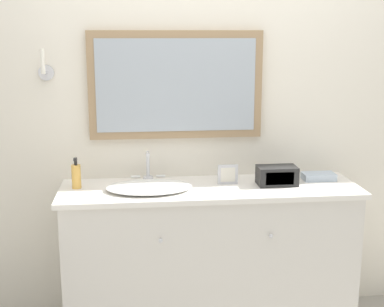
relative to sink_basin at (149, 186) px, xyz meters
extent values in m
cube|color=silver|center=(0.35, 0.30, 0.37)|extent=(8.00, 0.06, 2.55)
cube|color=#997A56|center=(0.18, 0.25, 0.55)|extent=(1.03, 0.04, 0.64)
cube|color=#9EA8B2|center=(0.18, 0.23, 0.55)|extent=(0.94, 0.01, 0.55)
cylinder|color=silver|center=(-0.57, 0.26, 0.63)|extent=(0.09, 0.01, 0.09)
cylinder|color=silver|center=(-0.57, 0.21, 0.63)|extent=(0.02, 0.10, 0.02)
cylinder|color=white|center=(-0.57, 0.16, 0.70)|extent=(0.02, 0.02, 0.14)
cube|color=beige|center=(0.35, 0.02, -0.48)|extent=(1.68, 0.47, 0.85)
cube|color=silver|center=(0.35, 0.02, -0.03)|extent=(1.73, 0.50, 0.03)
sphere|color=silver|center=(0.05, -0.23, -0.24)|extent=(0.02, 0.02, 0.02)
sphere|color=silver|center=(0.66, -0.23, -0.24)|extent=(0.02, 0.02, 0.02)
ellipsoid|color=white|center=(0.00, -0.01, 0.00)|extent=(0.49, 0.32, 0.03)
cylinder|color=silver|center=(0.00, 0.17, 0.00)|extent=(0.06, 0.06, 0.03)
cylinder|color=silver|center=(0.00, 0.17, 0.08)|extent=(0.02, 0.02, 0.15)
cylinder|color=silver|center=(0.00, 0.14, 0.16)|extent=(0.02, 0.07, 0.02)
cylinder|color=white|center=(-0.08, 0.17, 0.01)|extent=(0.06, 0.02, 0.02)
cylinder|color=white|center=(0.08, 0.17, 0.01)|extent=(0.06, 0.02, 0.02)
cylinder|color=gold|center=(-0.41, 0.07, 0.05)|extent=(0.05, 0.05, 0.14)
cylinder|color=black|center=(-0.41, 0.07, 0.14)|extent=(0.02, 0.02, 0.04)
cube|color=black|center=(-0.41, 0.06, 0.15)|extent=(0.02, 0.03, 0.01)
cube|color=black|center=(0.75, 0.02, 0.04)|extent=(0.23, 0.14, 0.11)
cube|color=black|center=(0.75, -0.04, 0.04)|extent=(0.16, 0.01, 0.07)
cube|color=#B2B2B7|center=(0.46, 0.06, 0.04)|extent=(0.12, 0.01, 0.12)
cube|color=beige|center=(0.46, 0.06, 0.04)|extent=(0.09, 0.00, 0.08)
cube|color=#A8B7C6|center=(1.03, 0.10, 0.00)|extent=(0.19, 0.11, 0.04)
camera|label=1|loc=(-0.07, -2.92, 0.85)|focal=50.00mm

